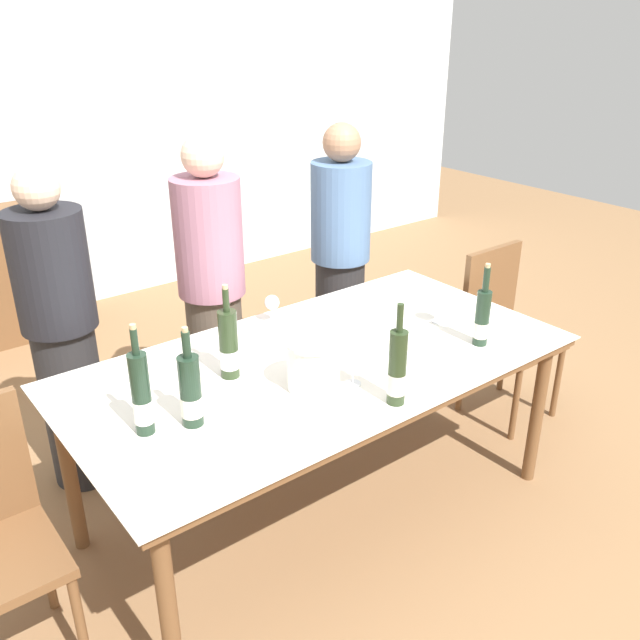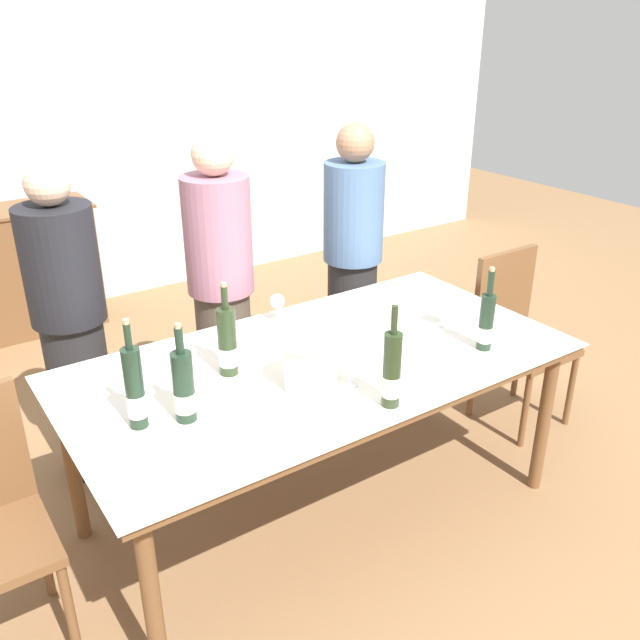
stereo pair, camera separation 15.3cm
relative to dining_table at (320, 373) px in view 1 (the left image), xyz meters
The scene contains 16 objects.
ground_plane 0.71m from the dining_table, ahead, with size 12.00×12.00×0.00m, color olive.
back_wall 3.14m from the dining_table, 90.00° to the left, with size 8.00×0.10×2.80m.
dining_table is the anchor object (origin of this frame).
ice_bucket 0.28m from the dining_table, 134.09° to the right, with size 0.21×0.21×0.20m.
wine_bottle_0 0.67m from the dining_table, behind, with size 0.08×0.08×0.37m.
wine_bottle_1 0.42m from the dining_table, 163.07° to the left, with size 0.08×0.08×0.39m.
wine_bottle_2 0.48m from the dining_table, 88.15° to the right, with size 0.07×0.07×0.39m.
wine_bottle_3 0.82m from the dining_table, behind, with size 0.07×0.07×0.41m.
wine_bottle_4 0.73m from the dining_table, 26.03° to the right, with size 0.06×0.06×0.37m.
wine_glass_0 0.68m from the dining_table, ahead, with size 0.08×0.08×0.15m.
wine_glass_1 0.46m from the dining_table, 82.66° to the left, with size 0.07×0.07×0.13m.
wine_glass_2 0.29m from the dining_table, 95.73° to the right, with size 0.08×0.08×0.14m.
chair_right_end 1.35m from the dining_table, ahead, with size 0.42×0.42×0.93m.
person_host 1.18m from the dining_table, 129.79° to the left, with size 0.33×0.33×1.53m.
person_guest_left 0.84m from the dining_table, 91.91° to the left, with size 0.33×0.33×1.58m.
person_guest_right 1.14m from the dining_table, 46.34° to the left, with size 0.33×0.33×1.56m.
Camera 1 is at (-1.52, -1.95, 2.09)m, focal length 38.00 mm.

